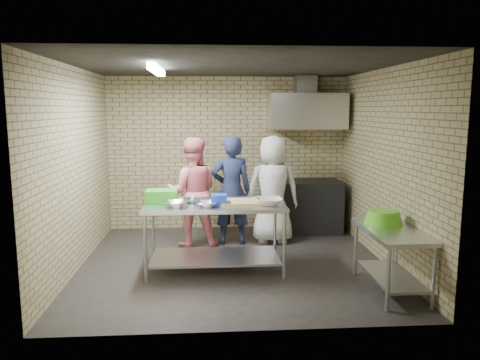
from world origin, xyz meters
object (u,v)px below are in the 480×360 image
at_px(side_counter, 391,260).
at_px(man_navy, 231,190).
at_px(woman_white, 273,189).
at_px(stove, 305,206).
at_px(green_basin, 383,217).
at_px(prep_table, 215,237).
at_px(green_crate, 162,196).
at_px(blue_tub, 219,200).
at_px(bottle_red, 307,115).
at_px(woman_pink, 192,192).

height_order(side_counter, man_navy, man_navy).
bearing_deg(woman_white, side_counter, 118.67).
xyz_separation_m(side_counter, man_navy, (-1.78, 2.07, 0.49)).
distance_m(stove, green_basin, 2.57).
bearing_deg(prep_table, green_basin, -16.71).
distance_m(green_crate, blue_tub, 0.78).
height_order(blue_tub, bottle_red, bottle_red).
height_order(side_counter, woman_white, woman_white).
bearing_deg(side_counter, stove, 99.29).
height_order(side_counter, green_basin, green_basin).
distance_m(blue_tub, woman_pink, 1.31).
height_order(man_navy, woman_pink, man_navy).
xyz_separation_m(bottle_red, woman_white, (-0.72, -0.86, -1.16)).
bearing_deg(woman_white, man_navy, 5.76).
bearing_deg(prep_table, bottle_red, 51.98).
relative_size(blue_tub, woman_white, 0.12).
distance_m(prep_table, side_counter, 2.24).
xyz_separation_m(stove, bottle_red, (0.05, 0.24, 1.58)).
xyz_separation_m(blue_tub, woman_pink, (-0.39, 1.25, -0.12)).
relative_size(green_crate, bottle_red, 2.26).
distance_m(side_counter, green_basin, 0.52).
relative_size(man_navy, woman_white, 1.00).
bearing_deg(bottle_red, side_counter, -82.38).
xyz_separation_m(green_basin, bottle_red, (-0.38, 2.74, 1.19)).
height_order(side_counter, bottle_red, bottle_red).
relative_size(bottle_red, woman_white, 0.10).
height_order(woman_pink, woman_white, woman_white).
relative_size(side_counter, bottle_red, 6.67).
height_order(bottle_red, man_navy, bottle_red).
distance_m(blue_tub, green_basin, 2.06).
distance_m(man_navy, woman_pink, 0.62).
distance_m(green_crate, man_navy, 1.47).
bearing_deg(woman_pink, prep_table, 103.87).
bearing_deg(green_basin, prep_table, 163.29).
xyz_separation_m(prep_table, side_counter, (2.06, -0.86, -0.08)).
height_order(green_crate, green_basin, green_crate).
relative_size(stove, green_basin, 2.61).
height_order(blue_tub, woman_white, woman_white).
xyz_separation_m(green_crate, woman_white, (1.65, 1.15, -0.13)).
relative_size(prep_table, woman_pink, 1.07).
xyz_separation_m(green_crate, bottle_red, (2.36, 2.01, 1.03)).
relative_size(prep_table, green_basin, 3.98).
bearing_deg(green_basin, man_navy, 134.01).
bearing_deg(bottle_red, woman_white, -129.82).
bearing_deg(woman_white, bottle_red, -128.83).
bearing_deg(blue_tub, green_crate, 163.65).
bearing_deg(green_basin, green_crate, 165.03).
bearing_deg(woman_pink, bottle_red, -156.33).
xyz_separation_m(green_crate, woman_pink, (0.36, 1.03, -0.14)).
bearing_deg(woman_white, prep_table, 54.24).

